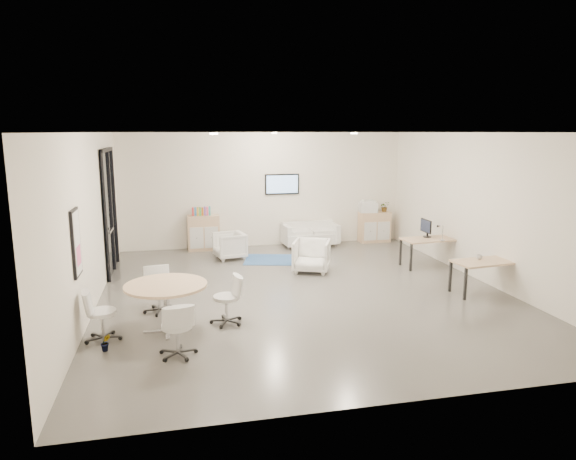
% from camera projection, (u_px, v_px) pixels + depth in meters
% --- Properties ---
extents(room_shell, '(9.60, 10.60, 4.80)m').
position_uv_depth(room_shell, '(303.00, 214.00, 10.17)').
color(room_shell, '#5C5854').
rests_on(room_shell, ground).
extents(glass_door, '(0.09, 1.90, 2.85)m').
position_uv_depth(glass_door, '(110.00, 208.00, 11.76)').
color(glass_door, black).
rests_on(glass_door, room_shell).
extents(artwork, '(0.05, 0.54, 1.04)m').
position_uv_depth(artwork, '(76.00, 243.00, 7.81)').
color(artwork, black).
rests_on(artwork, room_shell).
extents(wall_tv, '(0.98, 0.06, 0.58)m').
position_uv_depth(wall_tv, '(282.00, 184.00, 14.53)').
color(wall_tv, black).
rests_on(wall_tv, room_shell).
extents(ceiling_spots, '(3.14, 4.14, 0.03)m').
position_uv_depth(ceiling_spots, '(285.00, 133.00, 10.63)').
color(ceiling_spots, '#FFEAC6').
rests_on(ceiling_spots, room_shell).
extents(sideboard_left, '(0.86, 0.45, 0.97)m').
position_uv_depth(sideboard_left, '(204.00, 233.00, 14.09)').
color(sideboard_left, '#DAB183').
rests_on(sideboard_left, room_shell).
extents(sideboard_right, '(0.89, 0.43, 0.89)m').
position_uv_depth(sideboard_right, '(374.00, 227.00, 15.16)').
color(sideboard_right, '#DAB183').
rests_on(sideboard_right, room_shell).
extents(books, '(0.50, 0.14, 0.22)m').
position_uv_depth(books, '(201.00, 211.00, 13.97)').
color(books, red).
rests_on(books, sideboard_left).
extents(printer, '(0.54, 0.47, 0.35)m').
position_uv_depth(printer, '(368.00, 207.00, 15.00)').
color(printer, white).
rests_on(printer, sideboard_right).
extents(loveseat, '(1.59, 0.88, 0.58)m').
position_uv_depth(loveseat, '(310.00, 235.00, 14.62)').
color(loveseat, white).
rests_on(loveseat, room_shell).
extents(blue_rug, '(1.94, 1.53, 0.01)m').
position_uv_depth(blue_rug, '(279.00, 260.00, 13.07)').
color(blue_rug, '#315897').
rests_on(blue_rug, room_shell).
extents(armchair_left, '(0.80, 0.84, 0.75)m').
position_uv_depth(armchair_left, '(230.00, 244.00, 13.15)').
color(armchair_left, white).
rests_on(armchair_left, room_shell).
extents(armchair_right, '(1.04, 1.01, 0.83)m').
position_uv_depth(armchair_right, '(312.00, 254.00, 11.90)').
color(armchair_right, white).
rests_on(armchair_right, room_shell).
extents(desk_rear, '(1.39, 0.79, 0.70)m').
position_uv_depth(desk_rear, '(430.00, 241.00, 12.31)').
color(desk_rear, '#DAB183').
rests_on(desk_rear, room_shell).
extents(desk_front, '(1.37, 0.78, 0.68)m').
position_uv_depth(desk_front, '(486.00, 264.00, 10.23)').
color(desk_front, '#DAB183').
rests_on(desk_front, room_shell).
extents(monitor, '(0.20, 0.50, 0.44)m').
position_uv_depth(monitor, '(426.00, 228.00, 12.38)').
color(monitor, black).
rests_on(monitor, desk_rear).
extents(round_table, '(1.32, 1.32, 0.81)m').
position_uv_depth(round_table, '(166.00, 289.00, 8.25)').
color(round_table, '#DAB183').
rests_on(round_table, room_shell).
extents(meeting_chairs, '(2.62, 2.62, 0.82)m').
position_uv_depth(meeting_chairs, '(167.00, 307.00, 8.31)').
color(meeting_chairs, white).
rests_on(meeting_chairs, room_shell).
extents(plant_cabinet, '(0.27, 0.30, 0.23)m').
position_uv_depth(plant_cabinet, '(385.00, 208.00, 15.10)').
color(plant_cabinet, '#3F7F3F').
rests_on(plant_cabinet, sideboard_right).
extents(plant_floor, '(0.21, 0.29, 0.12)m').
position_uv_depth(plant_floor, '(106.00, 347.00, 7.63)').
color(plant_floor, '#3F7F3F').
rests_on(plant_floor, room_shell).
extents(cup, '(0.14, 0.13, 0.12)m').
position_uv_depth(cup, '(479.00, 256.00, 10.33)').
color(cup, white).
rests_on(cup, desk_front).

